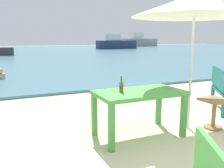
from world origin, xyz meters
name	(u,v)px	position (x,y,z in m)	size (l,w,h in m)	color
sea_water	(21,52)	(0.00, 30.00, 0.04)	(120.00, 50.00, 0.08)	teal
picnic_table_green	(139,97)	(-0.44, 1.49, 0.65)	(1.40, 0.80, 0.76)	#4C9E47
beer_bottle_amber	(121,86)	(-0.74, 1.52, 0.85)	(0.07, 0.07, 0.26)	#2D662D
patio_umbrella	(195,6)	(0.56, 1.42, 2.12)	(2.10, 2.10, 2.30)	silver
side_table_wood	(214,109)	(0.96, 1.23, 0.35)	(0.44, 0.44, 0.54)	olive
bench_teal_center	(222,87)	(2.00, 1.98, 0.54)	(1.00, 1.18, 0.95)	#237275
swimmer_person	(0,75)	(-2.46, 8.34, 0.24)	(0.34, 0.34, 0.41)	tan
boat_cargo_ship	(116,44)	(14.18, 32.84, 0.90)	(6.27, 1.71, 2.28)	navy
boat_barge	(139,41)	(24.63, 43.31, 1.09)	(7.70, 2.10, 2.80)	gray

